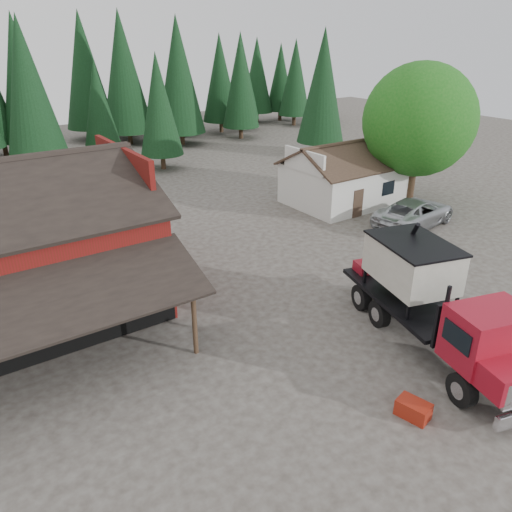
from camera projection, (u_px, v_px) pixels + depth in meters
ground at (332, 333)px, 21.81m from camera, size 120.00×120.00×0.00m
red_barn at (4, 259)px, 22.42m from camera, size 12.80×13.63×7.18m
farmhouse at (344, 181)px, 37.57m from camera, size 8.60×6.42×4.65m
deciduous_tree at (419, 124)px, 35.62m from camera, size 8.00×8.00×10.20m
conifer_backdrop at (64, 153)px, 53.25m from camera, size 76.00×16.00×16.00m
near_pine_b at (159, 105)px, 44.92m from camera, size 3.96×3.96×10.40m
near_pine_c at (323, 86)px, 49.79m from camera, size 4.84×4.84×12.40m
near_pine_d at (28, 90)px, 42.12m from camera, size 5.28×5.28×13.40m
feed_truck at (435, 300)px, 20.07m from camera, size 5.43×10.63×4.64m
silver_car at (415, 212)px, 33.38m from camera, size 7.04×4.10×1.84m
equip_box at (413, 409)px, 17.00m from camera, size 0.93×1.23×0.60m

